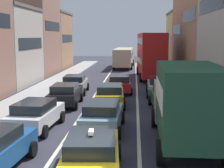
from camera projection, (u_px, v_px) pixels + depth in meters
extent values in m
cube|color=#9E9E9E|center=(45.00, 87.00, 30.54)|extent=(2.60, 64.00, 0.14)
cube|color=silver|center=(99.00, 89.00, 30.21)|extent=(0.16, 60.00, 0.01)
cube|color=silver|center=(137.00, 89.00, 29.99)|extent=(0.16, 60.00, 0.01)
cube|color=black|center=(31.00, 44.00, 32.08)|extent=(0.02, 7.04, 1.10)
cube|color=#936B5B|center=(25.00, 31.00, 40.81)|extent=(7.00, 8.70, 10.78)
cube|color=black|center=(53.00, 26.00, 40.50)|extent=(0.02, 7.04, 1.10)
cube|color=#9E7556|center=(44.00, 41.00, 49.70)|extent=(7.00, 8.70, 8.00)
cube|color=black|center=(68.00, 38.00, 49.40)|extent=(0.02, 7.04, 1.10)
cube|color=#66605B|center=(44.00, 13.00, 49.11)|extent=(7.20, 8.70, 0.30)
cube|color=tan|center=(193.00, 42.00, 48.23)|extent=(7.00, 8.70, 7.90)
cube|color=black|center=(169.00, 39.00, 48.41)|extent=(0.02, 7.04, 1.10)
cube|color=#66605B|center=(194.00, 13.00, 47.65)|extent=(7.20, 8.70, 0.30)
cube|color=#9E7556|center=(206.00, 34.00, 39.39)|extent=(7.00, 8.70, 10.02)
cube|color=black|center=(176.00, 30.00, 39.56)|extent=(0.02, 7.04, 1.10)
cube|color=black|center=(188.00, 16.00, 30.71)|extent=(0.02, 7.04, 1.10)
cube|color=black|center=(210.00, 4.00, 21.99)|extent=(0.02, 7.04, 1.10)
cube|color=#B7B29E|center=(178.00, 101.00, 17.16)|extent=(2.44, 2.44, 1.90)
cube|color=black|center=(176.00, 90.00, 18.30)|extent=(2.02, 0.06, 0.70)
cube|color=#234C33|center=(189.00, 100.00, 13.34)|extent=(2.49, 5.48, 2.80)
cube|color=white|center=(159.00, 93.00, 13.40)|extent=(0.09, 4.48, 0.90)
cylinder|color=black|center=(154.00, 118.00, 17.47)|extent=(0.32, 0.96, 0.96)
cylinder|color=black|center=(201.00, 119.00, 17.27)|extent=(0.32, 0.96, 0.96)
cylinder|color=black|center=(161.00, 152.00, 12.26)|extent=(0.32, 0.96, 0.96)
cube|color=yellow|center=(92.00, 157.00, 11.29)|extent=(2.07, 4.41, 0.70)
cube|color=#1E2328|center=(91.00, 143.00, 11.02)|extent=(1.74, 2.50, 0.52)
cube|color=#F2EACC|center=(91.00, 132.00, 10.96)|extent=(0.19, 0.45, 0.12)
cylinder|color=black|center=(70.00, 152.00, 12.79)|extent=(0.26, 0.65, 0.64)
cylinder|color=black|center=(118.00, 152.00, 12.79)|extent=(0.26, 0.65, 0.64)
cylinder|color=black|center=(32.00, 149.00, 13.10)|extent=(0.26, 0.65, 0.64)
cube|color=#759EB7|center=(103.00, 117.00, 16.77)|extent=(1.91, 4.34, 0.70)
cube|color=#1E2328|center=(102.00, 107.00, 16.50)|extent=(1.64, 2.45, 0.52)
cylinder|color=black|center=(89.00, 117.00, 18.35)|extent=(0.24, 0.65, 0.64)
cylinder|color=black|center=(123.00, 118.00, 18.18)|extent=(0.24, 0.65, 0.64)
cylinder|color=black|center=(79.00, 132.00, 15.47)|extent=(0.24, 0.65, 0.64)
cylinder|color=black|center=(119.00, 133.00, 15.30)|extent=(0.24, 0.65, 0.64)
cube|color=silver|center=(36.00, 116.00, 17.00)|extent=(2.06, 4.40, 0.70)
cube|color=#1E2328|center=(34.00, 106.00, 16.72)|extent=(1.73, 2.50, 0.52)
cylinder|color=black|center=(30.00, 116.00, 18.60)|extent=(0.26, 0.65, 0.64)
cylinder|color=black|center=(62.00, 117.00, 18.37)|extent=(0.26, 0.65, 0.64)
cylinder|color=black|center=(7.00, 130.00, 15.73)|extent=(0.26, 0.65, 0.64)
cylinder|color=black|center=(44.00, 132.00, 15.50)|extent=(0.26, 0.65, 0.64)
cube|color=#B29319|center=(110.00, 96.00, 22.69)|extent=(2.00, 4.38, 0.70)
cube|color=#1E2328|center=(110.00, 89.00, 22.41)|extent=(1.70, 2.48, 0.52)
cylinder|color=black|center=(98.00, 97.00, 24.20)|extent=(0.25, 0.65, 0.64)
cylinder|color=black|center=(123.00, 97.00, 24.16)|extent=(0.25, 0.65, 0.64)
cylinder|color=black|center=(95.00, 106.00, 21.31)|extent=(0.25, 0.65, 0.64)
cylinder|color=black|center=(124.00, 106.00, 21.27)|extent=(0.25, 0.65, 0.64)
cube|color=black|center=(65.00, 96.00, 22.88)|extent=(1.96, 4.36, 0.70)
cube|color=#1E2328|center=(65.00, 88.00, 22.61)|extent=(1.67, 2.46, 0.52)
cylinder|color=black|center=(56.00, 97.00, 24.41)|extent=(0.24, 0.65, 0.64)
cylinder|color=black|center=(81.00, 97.00, 24.35)|extent=(0.24, 0.65, 0.64)
cylinder|color=black|center=(48.00, 105.00, 21.52)|extent=(0.24, 0.65, 0.64)
cylinder|color=black|center=(76.00, 105.00, 21.46)|extent=(0.24, 0.65, 0.64)
cube|color=#A51E1E|center=(119.00, 85.00, 28.10)|extent=(2.07, 4.41, 0.70)
cube|color=#1E2328|center=(119.00, 78.00, 27.83)|extent=(1.74, 2.51, 0.52)
cylinder|color=black|center=(108.00, 86.00, 29.60)|extent=(0.26, 0.65, 0.64)
cylinder|color=black|center=(129.00, 86.00, 29.60)|extent=(0.26, 0.65, 0.64)
cylinder|color=black|center=(108.00, 92.00, 26.71)|extent=(0.26, 0.65, 0.64)
cylinder|color=black|center=(131.00, 92.00, 26.70)|extent=(0.26, 0.65, 0.64)
cube|color=gray|center=(75.00, 85.00, 27.99)|extent=(1.97, 4.37, 0.70)
cube|color=#1E2328|center=(75.00, 79.00, 27.72)|extent=(1.68, 2.47, 0.52)
cylinder|color=black|center=(67.00, 86.00, 29.51)|extent=(0.25, 0.65, 0.64)
cylinder|color=black|center=(88.00, 86.00, 29.46)|extent=(0.25, 0.65, 0.64)
cylinder|color=black|center=(61.00, 92.00, 26.62)|extent=(0.25, 0.65, 0.64)
cylinder|color=black|center=(84.00, 92.00, 26.57)|extent=(0.25, 0.65, 0.64)
cube|color=#19592D|center=(166.00, 99.00, 21.56)|extent=(2.03, 4.39, 0.70)
cube|color=#1E2328|center=(167.00, 91.00, 21.29)|extent=(1.71, 2.49, 0.52)
cylinder|color=black|center=(150.00, 100.00, 23.07)|extent=(0.25, 0.65, 0.64)
cylinder|color=black|center=(176.00, 100.00, 23.05)|extent=(0.25, 0.65, 0.64)
cylinder|color=black|center=(155.00, 110.00, 20.18)|extent=(0.25, 0.65, 0.64)
cylinder|color=black|center=(185.00, 110.00, 20.15)|extent=(0.25, 0.65, 0.64)
cube|color=beige|center=(159.00, 87.00, 26.76)|extent=(1.88, 4.33, 0.70)
cube|color=#1E2328|center=(160.00, 81.00, 26.48)|extent=(1.63, 2.44, 0.52)
cylinder|color=black|center=(147.00, 88.00, 28.33)|extent=(0.23, 0.64, 0.64)
cylinder|color=black|center=(169.00, 89.00, 28.17)|extent=(0.23, 0.64, 0.64)
cylinder|color=black|center=(148.00, 94.00, 25.44)|extent=(0.23, 0.64, 0.64)
cylinder|color=black|center=(172.00, 95.00, 25.29)|extent=(0.23, 0.64, 0.64)
cube|color=#B21919|center=(151.00, 63.00, 37.43)|extent=(2.91, 10.59, 2.40)
cube|color=black|center=(151.00, 60.00, 37.38)|extent=(2.91, 9.96, 0.70)
cube|color=#B21919|center=(151.00, 43.00, 37.10)|extent=(2.91, 10.59, 2.16)
cube|color=black|center=(151.00, 41.00, 37.07)|extent=(2.91, 9.96, 0.64)
cylinder|color=black|center=(138.00, 71.00, 41.37)|extent=(0.34, 1.01, 1.00)
cylinder|color=black|center=(158.00, 71.00, 41.30)|extent=(0.34, 1.01, 1.00)
cylinder|color=black|center=(141.00, 77.00, 34.52)|extent=(0.34, 1.01, 1.00)
cylinder|color=black|center=(165.00, 77.00, 34.44)|extent=(0.34, 1.01, 1.00)
cube|color=#BFB793|center=(124.00, 57.00, 50.18)|extent=(2.78, 10.56, 2.40)
cube|color=black|center=(124.00, 54.00, 50.13)|extent=(2.79, 9.93, 0.70)
cylinder|color=black|center=(117.00, 62.00, 54.19)|extent=(0.33, 1.01, 1.00)
cylinder|color=black|center=(133.00, 63.00, 53.96)|extent=(0.33, 1.01, 1.00)
cylinder|color=black|center=(114.00, 66.00, 47.36)|extent=(0.33, 1.01, 1.00)
cylinder|color=black|center=(131.00, 66.00, 47.13)|extent=(0.33, 1.01, 1.00)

